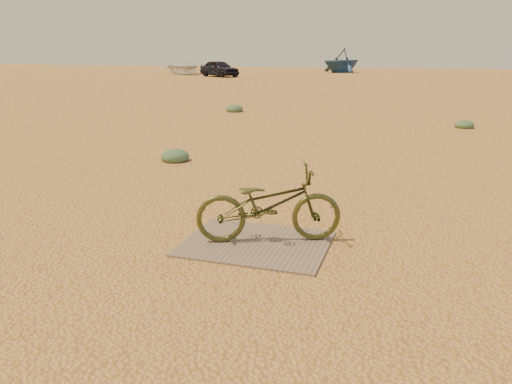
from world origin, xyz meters
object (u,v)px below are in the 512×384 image
(bicycle, at_px, (269,205))
(boat_near_left, at_px, (182,67))
(plywood_board, at_px, (256,243))
(car, at_px, (219,68))
(boat_far_left, at_px, (341,60))

(bicycle, xyz_separation_m, boat_near_left, (-18.86, 36.65, 0.16))
(plywood_board, height_order, car, car)
(boat_near_left, height_order, boat_far_left, boat_far_left)
(car, distance_m, boat_near_left, 5.99)
(bicycle, height_order, car, car)
(bicycle, distance_m, car, 36.03)
(bicycle, relative_size, car, 0.40)
(boat_near_left, bearing_deg, bicycle, -98.63)
(bicycle, relative_size, boat_far_left, 0.35)
(boat_near_left, bearing_deg, plywood_board, -98.82)
(boat_near_left, bearing_deg, boat_far_left, -6.18)
(plywood_board, bearing_deg, car, 112.55)
(boat_near_left, distance_m, boat_far_left, 14.97)
(plywood_board, relative_size, car, 0.40)
(plywood_board, distance_m, boat_near_left, 41.26)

